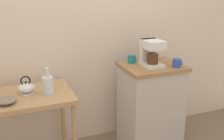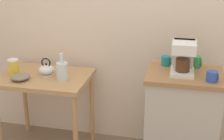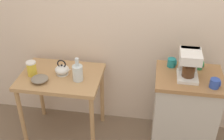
{
  "view_description": "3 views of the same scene",
  "coord_description": "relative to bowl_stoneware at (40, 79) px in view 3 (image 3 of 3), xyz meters",
  "views": [
    {
      "loc": [
        -0.77,
        -2.34,
        1.73
      ],
      "look_at": [
        0.15,
        0.0,
        0.92
      ],
      "focal_mm": 44.79,
      "sensor_mm": 36.0,
      "label": 1
    },
    {
      "loc": [
        0.52,
        -2.39,
        1.8
      ],
      "look_at": [
        -0.01,
        -0.01,
        0.9
      ],
      "focal_mm": 50.32,
      "sensor_mm": 36.0,
      "label": 2
    },
    {
      "loc": [
        0.24,
        -2.26,
        2.34
      ],
      "look_at": [
        -0.12,
        -0.0,
        0.92
      ],
      "focal_mm": 46.5,
      "sensor_mm": 36.0,
      "label": 3
    }
  ],
  "objects": [
    {
      "name": "back_wall",
      "position": [
        0.91,
        0.55,
        0.6
      ],
      "size": [
        4.4,
        0.1,
        2.8
      ],
      "primitive_type": "cube",
      "color": "beige",
      "rests_on": "ground_plane"
    },
    {
      "name": "mug_blue",
      "position": [
        1.58,
        -0.06,
        0.16
      ],
      "size": [
        0.09,
        0.08,
        0.08
      ],
      "color": "#2D4CAD",
      "rests_on": "kitchen_counter"
    },
    {
      "name": "glass_carafe_vase",
      "position": [
        0.36,
        0.09,
        0.06
      ],
      "size": [
        0.1,
        0.1,
        0.24
      ],
      "color": "silver",
      "rests_on": "wooden_table"
    },
    {
      "name": "teakettle",
      "position": [
        0.18,
        0.16,
        0.02
      ],
      "size": [
        0.17,
        0.14,
        0.16
      ],
      "color": "white",
      "rests_on": "wooden_table"
    },
    {
      "name": "coffee_maker",
      "position": [
        1.37,
        0.07,
        0.26
      ],
      "size": [
        0.18,
        0.22,
        0.26
      ],
      "color": "white",
      "rests_on": "kitchen_counter"
    },
    {
      "name": "wooden_table",
      "position": [
        0.16,
        0.14,
        -0.14
      ],
      "size": [
        0.81,
        0.59,
        0.77
      ],
      "color": "tan",
      "rests_on": "ground_plane"
    },
    {
      "name": "mug_tall_green",
      "position": [
        1.48,
        0.23,
        0.17
      ],
      "size": [
        0.08,
        0.07,
        0.1
      ],
      "color": "#338C4C",
      "rests_on": "kitchen_counter"
    },
    {
      "name": "canister_enamel",
      "position": [
        -0.11,
        0.1,
        0.05
      ],
      "size": [
        0.1,
        0.1,
        0.15
      ],
      "color": "gold",
      "rests_on": "wooden_table"
    },
    {
      "name": "bowl_stoneware",
      "position": [
        0.0,
        0.0,
        0.0
      ],
      "size": [
        0.16,
        0.16,
        0.05
      ],
      "color": "gray",
      "rests_on": "wooden_table"
    },
    {
      "name": "mug_dark_teal",
      "position": [
        1.23,
        0.23,
        0.16
      ],
      "size": [
        0.08,
        0.08,
        0.08
      ],
      "color": "teal",
      "rests_on": "kitchen_counter"
    },
    {
      "name": "kitchen_counter",
      "position": [
        1.39,
        0.08,
        -0.34
      ],
      "size": [
        0.6,
        0.5,
        0.92
      ],
      "color": "#BCB7AD",
      "rests_on": "ground_plane"
    }
  ]
}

